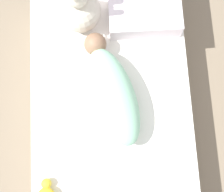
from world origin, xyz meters
TOP-DOWN VIEW (x-y plane):
  - ground_plane at (0.00, 0.00)m, footprint 12.00×12.00m
  - bed_mattress at (0.00, 0.00)m, footprint 1.25×0.82m
  - burp_cloth at (0.21, 0.10)m, footprint 0.23×0.17m
  - swaddled_baby at (0.01, -0.01)m, footprint 0.60×0.34m
  - pillow at (0.49, -0.20)m, footprint 0.38×0.37m
  - bunny_plush at (0.43, 0.13)m, footprint 0.22×0.22m

SIDE VIEW (x-z plane):
  - ground_plane at x=0.00m, z-range 0.00..0.00m
  - bed_mattress at x=0.00m, z-range 0.00..0.24m
  - burp_cloth at x=0.21m, z-range 0.24..0.26m
  - pillow at x=0.49m, z-range 0.24..0.35m
  - swaddled_baby at x=0.01m, z-range 0.24..0.41m
  - bunny_plush at x=0.43m, z-range 0.17..0.56m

